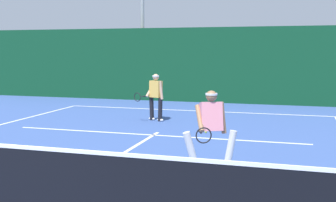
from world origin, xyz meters
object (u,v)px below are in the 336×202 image
Objects in this scene: player_far at (155,95)px; tennis_ball at (206,132)px; player_near at (211,127)px; tennis_ball_extra at (137,160)px.

tennis_ball is (2.01, -1.60, -0.81)m from player_far.
tennis_ball is (-0.84, 3.68, -0.82)m from player_near.
player_near reaches higher than tennis_ball.
player_far is 23.40× the size of tennis_ball_extra.
player_far is at bearing 103.92° from tennis_ball_extra.
player_far reaches higher than tennis_ball_extra.
tennis_ball is at bearing -101.47° from player_near.
tennis_ball is at bearing 164.77° from player_far.
player_near is 3.86m from tennis_ball.
tennis_ball_extra is (1.24, -5.01, -0.81)m from player_far.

